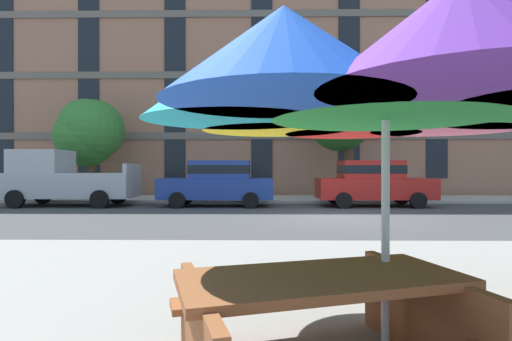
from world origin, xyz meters
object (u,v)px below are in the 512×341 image
(pickup_silver, at_px, (64,180))
(picnic_table, at_px, (321,319))
(sedan_red, at_px, (373,182))
(patio_umbrella, at_px, (386,84))
(sedan_blue, at_px, (218,182))
(street_tree_middle, at_px, (341,117))
(street_tree_left, at_px, (88,132))

(pickup_silver, height_order, picnic_table, pickup_silver)
(sedan_red, distance_m, patio_umbrella, 13.20)
(sedan_red, bearing_deg, pickup_silver, 180.00)
(sedan_blue, relative_size, street_tree_middle, 0.81)
(pickup_silver, bearing_deg, street_tree_middle, 14.15)
(pickup_silver, xyz_separation_m, patio_umbrella, (8.71, -12.70, 1.04))
(street_tree_middle, bearing_deg, patio_umbrella, -100.17)
(patio_umbrella, bearing_deg, pickup_silver, 124.43)
(street_tree_left, bearing_deg, picnic_table, -62.11)
(sedan_blue, distance_m, patio_umbrella, 13.01)
(street_tree_middle, relative_size, picnic_table, 2.51)
(street_tree_middle, bearing_deg, picnic_table, -101.75)
(pickup_silver, relative_size, street_tree_left, 1.07)
(sedan_blue, bearing_deg, patio_umbrella, -78.37)
(street_tree_left, bearing_deg, pickup_silver, -82.46)
(street_tree_left, bearing_deg, sedan_red, -14.17)
(picnic_table, bearing_deg, pickup_silver, 122.03)
(sedan_red, bearing_deg, street_tree_left, 165.83)
(sedan_blue, bearing_deg, sedan_red, 0.00)
(street_tree_middle, distance_m, picnic_table, 16.66)
(sedan_red, height_order, patio_umbrella, patio_umbrella)
(sedan_blue, distance_m, picnic_table, 13.25)
(street_tree_left, relative_size, picnic_table, 2.20)
(pickup_silver, distance_m, picnic_table, 15.43)
(sedan_blue, distance_m, sedan_red, 6.05)
(patio_umbrella, height_order, picnic_table, patio_umbrella)
(pickup_silver, distance_m, street_tree_middle, 12.20)
(pickup_silver, xyz_separation_m, sedan_blue, (6.09, -0.00, -0.08))
(patio_umbrella, bearing_deg, picnic_table, -144.33)
(sedan_red, bearing_deg, street_tree_middle, 102.46)
(sedan_blue, distance_m, street_tree_middle, 6.79)
(pickup_silver, xyz_separation_m, street_tree_left, (-0.42, 3.17, 2.17))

